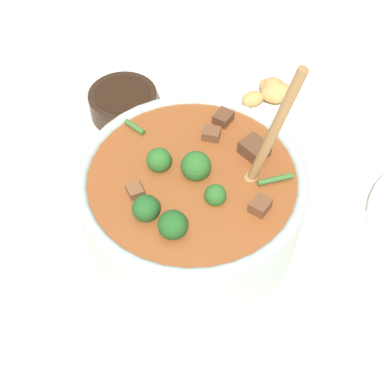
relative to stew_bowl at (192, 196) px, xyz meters
name	(u,v)px	position (x,y,z in m)	size (l,w,h in m)	color
ground_plane	(192,223)	(0.00, 0.00, -0.06)	(4.00, 4.00, 0.00)	silver
stew_bowl	(192,196)	(0.00, 0.00, 0.00)	(0.29, 0.29, 0.27)	#B2C6BC
condiment_bowl	(123,102)	(0.11, 0.22, -0.04)	(0.11, 0.11, 0.04)	black
food_plate	(255,89)	(0.28, 0.07, -0.05)	(0.23, 0.23, 0.05)	white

